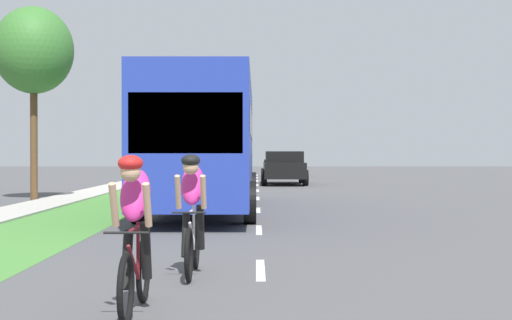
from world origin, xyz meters
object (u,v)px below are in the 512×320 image
at_px(cyclist_lead, 133,232).
at_px(bus_blue, 204,138).
at_px(sedan_maroon, 280,165).
at_px(street_tree_near, 32,51).
at_px(pickup_black, 282,168).
at_px(cyclist_trailing, 191,213).

distance_m(cyclist_lead, bus_blue, 12.94).
relative_size(sedan_maroon, street_tree_near, 0.67).
distance_m(sedan_maroon, street_tree_near, 24.84).
bearing_deg(sedan_maroon, pickup_black, -91.50).
distance_m(cyclist_trailing, bus_blue, 10.71).
relative_size(bus_blue, pickup_black, 2.27).
bearing_deg(pickup_black, cyclist_lead, -95.09).
height_order(bus_blue, street_tree_near, street_tree_near).
distance_m(cyclist_lead, cyclist_trailing, 2.28).
bearing_deg(cyclist_lead, bus_blue, 90.81).
bearing_deg(bus_blue, sedan_maroon, 83.52).
height_order(cyclist_lead, bus_blue, bus_blue).
distance_m(cyclist_trailing, street_tree_near, 16.47).
xyz_separation_m(sedan_maroon, street_tree_near, (-8.96, -22.79, 4.15)).
distance_m(pickup_black, sedan_maroon, 10.75).
bearing_deg(pickup_black, sedan_maroon, 88.50).
height_order(cyclist_lead, cyclist_trailing, same).
relative_size(cyclist_lead, street_tree_near, 0.27).
xyz_separation_m(cyclist_lead, cyclist_trailing, (0.38, 2.25, 0.00)).
height_order(sedan_maroon, street_tree_near, street_tree_near).
distance_m(cyclist_lead, pickup_black, 28.98).
height_order(cyclist_trailing, pickup_black, pickup_black).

